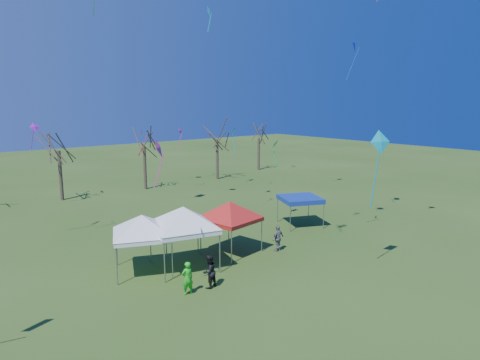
% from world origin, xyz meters
% --- Properties ---
extents(ground, '(140.00, 140.00, 0.00)m').
position_xyz_m(ground, '(0.00, 0.00, 0.00)').
color(ground, '#2D4917').
rests_on(ground, ground).
extents(tree_2, '(3.71, 3.71, 8.18)m').
position_xyz_m(tree_2, '(-2.37, 24.38, 6.29)').
color(tree_2, '#3D2D21').
rests_on(tree_2, ground).
extents(tree_3, '(3.59, 3.59, 7.91)m').
position_xyz_m(tree_3, '(6.03, 24.04, 6.08)').
color(tree_3, '#3D2D21').
rests_on(tree_3, ground).
extents(tree_4, '(3.58, 3.58, 7.89)m').
position_xyz_m(tree_4, '(15.36, 24.00, 6.06)').
color(tree_4, '#3D2D21').
rests_on(tree_4, ground).
extents(tree_5, '(3.39, 3.39, 7.46)m').
position_xyz_m(tree_5, '(23.72, 26.07, 5.73)').
color(tree_5, '#3D2D21').
rests_on(tree_5, ground).
extents(tent_white_west, '(3.89, 3.89, 3.70)m').
position_xyz_m(tent_white_west, '(-4.31, 3.92, 2.98)').
color(tent_white_west, gray).
rests_on(tent_white_west, ground).
extents(tent_white_mid, '(4.44, 4.44, 4.04)m').
position_xyz_m(tent_white_mid, '(-2.29, 3.03, 3.26)').
color(tent_white_mid, gray).
rests_on(tent_white_mid, ground).
extents(tent_red, '(4.12, 4.12, 3.69)m').
position_xyz_m(tent_red, '(1.20, 3.38, 2.97)').
color(tent_red, gray).
rests_on(tent_red, ground).
extents(tent_blue, '(3.64, 3.64, 2.17)m').
position_xyz_m(tent_blue, '(8.75, 4.63, 2.00)').
color(tent_blue, gray).
rests_on(tent_blue, ground).
extents(person_grey, '(0.98, 0.47, 1.62)m').
position_xyz_m(person_grey, '(3.63, 1.69, 0.81)').
color(person_grey, slate).
rests_on(person_grey, ground).
extents(person_dark, '(0.93, 0.79, 1.69)m').
position_xyz_m(person_dark, '(-2.71, 0.04, 0.84)').
color(person_dark, black).
rests_on(person_dark, ground).
extents(person_green, '(0.63, 0.44, 1.64)m').
position_xyz_m(person_green, '(-3.94, 0.09, 0.82)').
color(person_green, green).
rests_on(person_green, ground).
extents(kite_12, '(1.07, 0.96, 2.95)m').
position_xyz_m(kite_12, '(14.34, 19.65, 5.93)').
color(kite_12, '#0CA3BF').
rests_on(kite_12, ground).
extents(kite_1, '(0.95, 1.03, 2.26)m').
position_xyz_m(kite_1, '(-5.12, 0.25, 7.13)').
color(kite_1, '#D52F8C').
rests_on(kite_1, ground).
extents(kite_18, '(0.45, 0.71, 1.77)m').
position_xyz_m(kite_18, '(3.77, 8.94, 15.17)').
color(kite_18, '#0EB2D4').
rests_on(kite_18, ground).
extents(kite_27, '(1.06, 0.85, 2.63)m').
position_xyz_m(kite_27, '(7.51, -0.45, 12.42)').
color(kite_27, blue).
rests_on(kite_27, ground).
extents(kite_5, '(1.31, 0.74, 4.09)m').
position_xyz_m(kite_5, '(5.23, -4.03, 7.03)').
color(kite_5, '#0CA8C2').
rests_on(kite_5, ground).
extents(kite_13, '(1.00, 0.78, 2.23)m').
position_xyz_m(kite_13, '(-4.77, 22.18, 6.95)').
color(kite_13, purple).
rests_on(kite_13, ground).
extents(kite_22, '(0.85, 1.01, 2.92)m').
position_xyz_m(kite_22, '(5.56, 23.49, 5.89)').
color(kite_22, red).
rests_on(kite_22, ground).
extents(kite_17, '(0.95, 0.85, 2.48)m').
position_xyz_m(kite_17, '(8.06, 6.68, 5.92)').
color(kite_17, green).
rests_on(kite_17, ground).
extents(kite_19, '(0.83, 0.78, 2.21)m').
position_xyz_m(kite_19, '(8.83, 21.40, 6.09)').
color(kite_19, '#DD3192').
rests_on(kite_19, ground).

